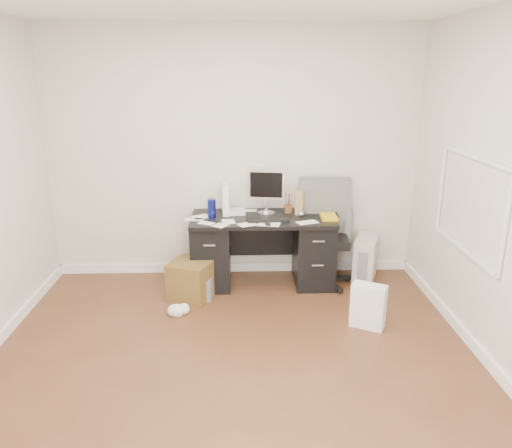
{
  "coord_description": "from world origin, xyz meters",
  "views": [
    {
      "loc": [
        0.06,
        -3.37,
        2.23
      ],
      "look_at": [
        0.21,
        1.2,
        0.81
      ],
      "focal_mm": 35.0,
      "sensor_mm": 36.0,
      "label": 1
    }
  ],
  "objects": [
    {
      "name": "shopping_bag",
      "position": [
        1.2,
        0.64,
        0.2
      ],
      "size": [
        0.36,
        0.33,
        0.41
      ],
      "primitive_type": "cube",
      "rotation": [
        0.0,
        0.0,
        -0.5
      ],
      "color": "white",
      "rests_on": "ground"
    },
    {
      "name": "desk",
      "position": [
        0.3,
        1.65,
        0.4
      ],
      "size": [
        1.5,
        0.7,
        0.75
      ],
      "color": "black",
      "rests_on": "ground"
    },
    {
      "name": "desk_printer",
      "position": [
        -0.41,
        1.35,
        0.11
      ],
      "size": [
        0.41,
        0.36,
        0.22
      ],
      "primitive_type": "cube",
      "rotation": [
        0.0,
        0.0,
        -0.13
      ],
      "color": "slate",
      "rests_on": "ground"
    },
    {
      "name": "paper_remote",
      "position": [
        0.35,
        1.39,
        0.76
      ],
      "size": [
        0.26,
        0.22,
        0.02
      ],
      "primitive_type": null,
      "rotation": [
        0.0,
        0.0,
        -0.21
      ],
      "color": "silver",
      "rests_on": "desk"
    },
    {
      "name": "pc_tower",
      "position": [
        1.44,
        1.71,
        0.24
      ],
      "size": [
        0.37,
        0.53,
        0.49
      ],
      "primitive_type": "cube",
      "rotation": [
        0.0,
        0.0,
        -0.36
      ],
      "color": "#BDB7AA",
      "rests_on": "ground"
    },
    {
      "name": "white_binder",
      "position": [
        -0.09,
        1.8,
        0.91
      ],
      "size": [
        0.15,
        0.29,
        0.32
      ],
      "primitive_type": "cube",
      "rotation": [
        0.0,
        0.0,
        0.06
      ],
      "color": "silver",
      "rests_on": "desk"
    },
    {
      "name": "loose_papers",
      "position": [
        0.1,
        1.6,
        0.75
      ],
      "size": [
        1.1,
        0.6,
        0.0
      ],
      "primitive_type": null,
      "color": "silver",
      "rests_on": "desk"
    },
    {
      "name": "yellow_book",
      "position": [
        0.99,
        1.57,
        0.77
      ],
      "size": [
        0.18,
        0.23,
        0.04
      ],
      "primitive_type": "cube",
      "rotation": [
        0.0,
        0.0,
        -0.02
      ],
      "color": "gold",
      "rests_on": "desk"
    },
    {
      "name": "computer_mouse",
      "position": [
        0.7,
        1.64,
        0.78
      ],
      "size": [
        0.08,
        0.08,
        0.06
      ],
      "primitive_type": "sphere",
      "rotation": [
        0.0,
        0.0,
        -0.39
      ],
      "color": "silver",
      "rests_on": "desk"
    },
    {
      "name": "pen_cup",
      "position": [
        0.58,
        1.8,
        0.86
      ],
      "size": [
        0.1,
        0.1,
        0.21
      ],
      "primitive_type": null,
      "rotation": [
        0.0,
        0.0,
        0.09
      ],
      "color": "brown",
      "rests_on": "desk"
    },
    {
      "name": "room_shell",
      "position": [
        0.03,
        0.03,
        1.66
      ],
      "size": [
        4.02,
        4.02,
        2.71
      ],
      "color": "beige",
      "rests_on": "ground"
    },
    {
      "name": "wicker_basket",
      "position": [
        -0.44,
        1.3,
        0.19
      ],
      "size": [
        0.51,
        0.51,
        0.39
      ],
      "primitive_type": "cube",
      "rotation": [
        0.0,
        0.0,
        -0.39
      ],
      "color": "#4E3717",
      "rests_on": "ground"
    },
    {
      "name": "ground",
      "position": [
        0.0,
        0.0,
        0.0
      ],
      "size": [
        4.0,
        4.0,
        0.0
      ],
      "primitive_type": "plane",
      "color": "#4A2A17",
      "rests_on": "ground"
    },
    {
      "name": "office_chair",
      "position": [
        0.96,
        1.63,
        0.56
      ],
      "size": [
        0.68,
        0.68,
        1.12
      ],
      "primitive_type": null,
      "rotation": [
        0.0,
        0.0,
        -0.08
      ],
      "color": "#545654",
      "rests_on": "ground"
    },
    {
      "name": "keyboard",
      "position": [
        0.35,
        1.51,
        0.76
      ],
      "size": [
        0.44,
        0.18,
        0.02
      ],
      "primitive_type": "cube",
      "rotation": [
        0.0,
        0.0,
        0.08
      ],
      "color": "black",
      "rests_on": "desk"
    },
    {
      "name": "travel_mug",
      "position": [
        -0.23,
        1.66,
        0.85
      ],
      "size": [
        0.11,
        0.11,
        0.2
      ],
      "primitive_type": "cylinder",
      "rotation": [
        0.0,
        0.0,
        -0.38
      ],
      "color": "navy",
      "rests_on": "desk"
    },
    {
      "name": "magazine_file",
      "position": [
        0.72,
        1.79,
        0.88
      ],
      "size": [
        0.19,
        0.25,
        0.26
      ],
      "primitive_type": "cube",
      "rotation": [
        0.0,
        0.0,
        -0.38
      ],
      "color": "#9B744B",
      "rests_on": "desk"
    },
    {
      "name": "lcd_monitor",
      "position": [
        0.34,
        1.77,
        0.99
      ],
      "size": [
        0.42,
        0.28,
        0.49
      ],
      "primitive_type": null,
      "rotation": [
        0.0,
        0.0,
        -0.16
      ],
      "color": "silver",
      "rests_on": "desk"
    }
  ]
}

